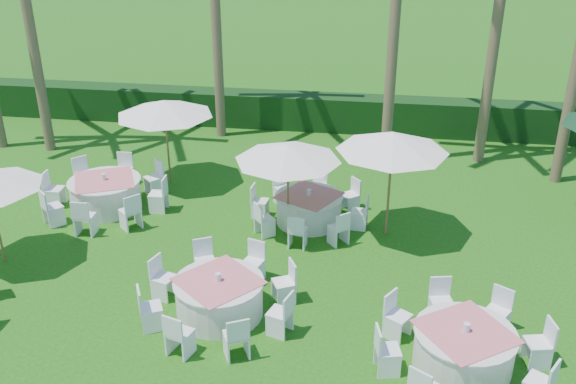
# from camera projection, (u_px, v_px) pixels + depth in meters

# --- Properties ---
(ground) EXTENTS (120.00, 120.00, 0.00)m
(ground) POSITION_uv_depth(u_px,v_px,m) (227.00, 339.00, 12.21)
(ground) COLOR #1A500D
(ground) RESTS_ON ground
(hedge) EXTENTS (34.00, 1.00, 1.20)m
(hedge) POSITION_uv_depth(u_px,v_px,m) (306.00, 111.00, 22.65)
(hedge) COLOR black
(hedge) RESTS_ON ground
(banquet_table_b) EXTENTS (3.10, 3.10, 0.95)m
(banquet_table_b) POSITION_uv_depth(u_px,v_px,m) (219.00, 296.00, 12.75)
(banquet_table_b) COLOR silver
(banquet_table_b) RESTS_ON ground
(banquet_table_c) EXTENTS (3.14, 3.14, 0.95)m
(banquet_table_c) POSITION_uv_depth(u_px,v_px,m) (463.00, 348.00, 11.31)
(banquet_table_c) COLOR silver
(banquet_table_c) RESTS_ON ground
(banquet_table_d) EXTENTS (3.31, 3.31, 1.00)m
(banquet_table_d) POSITION_uv_depth(u_px,v_px,m) (106.00, 193.00, 16.99)
(banquet_table_d) COLOR silver
(banquet_table_d) RESTS_ON ground
(banquet_table_e) EXTENTS (3.01, 3.01, 0.91)m
(banquet_table_e) POSITION_uv_depth(u_px,v_px,m) (309.00, 208.00, 16.30)
(banquet_table_e) COLOR silver
(banquet_table_e) RESTS_ON ground
(umbrella_b) EXTENTS (2.57, 2.57, 2.31)m
(umbrella_b) POSITION_uv_depth(u_px,v_px,m) (288.00, 152.00, 15.13)
(umbrella_b) COLOR brown
(umbrella_b) RESTS_ON ground
(umbrella_c) EXTENTS (2.71, 2.71, 2.48)m
(umbrella_c) POSITION_uv_depth(u_px,v_px,m) (164.00, 108.00, 17.68)
(umbrella_c) COLOR brown
(umbrella_c) RESTS_ON ground
(umbrella_d) EXTENTS (2.64, 2.64, 2.69)m
(umbrella_d) POSITION_uv_depth(u_px,v_px,m) (393.00, 142.00, 14.82)
(umbrella_d) COLOR brown
(umbrella_d) RESTS_ON ground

